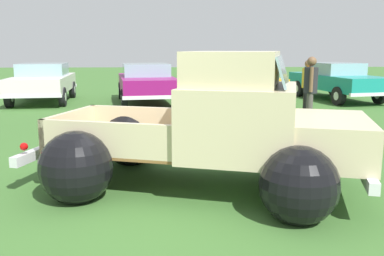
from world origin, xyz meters
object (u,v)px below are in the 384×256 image
(show_car_2, at_px, (243,81))
(spectator_1, at_px, (310,87))
(vintage_pickup_truck, at_px, (221,136))
(show_car_1, at_px, (146,82))
(show_car_3, at_px, (336,80))
(show_car_0, at_px, (43,81))
(spectator_0, at_px, (307,83))

(show_car_2, bearing_deg, spectator_1, 1.15)
(vintage_pickup_truck, distance_m, spectator_1, 5.43)
(show_car_1, bearing_deg, show_car_3, 85.89)
(show_car_0, xyz_separation_m, spectator_1, (8.26, -5.41, 0.23))
(spectator_0, bearing_deg, spectator_1, -108.01)
(show_car_1, distance_m, spectator_1, 6.65)
(show_car_3, bearing_deg, spectator_1, -38.51)
(show_car_2, xyz_separation_m, spectator_0, (1.48, -2.91, 0.14))
(vintage_pickup_truck, bearing_deg, spectator_0, 79.77)
(spectator_0, xyz_separation_m, spectator_1, (-0.63, -2.15, 0.09))
(show_car_1, xyz_separation_m, spectator_0, (5.05, -2.82, 0.14))
(show_car_2, relative_size, spectator_0, 2.72)
(show_car_1, bearing_deg, show_car_0, -105.29)
(show_car_2, bearing_deg, spectator_0, 18.61)
(vintage_pickup_truck, distance_m, show_car_3, 11.68)
(show_car_2, bearing_deg, show_car_1, -96.93)
(show_car_1, relative_size, spectator_0, 2.84)
(show_car_1, bearing_deg, vintage_pickup_truck, 0.75)
(show_car_0, distance_m, show_car_1, 3.87)
(show_car_0, relative_size, spectator_0, 2.66)
(show_car_0, height_order, show_car_2, same)
(vintage_pickup_truck, bearing_deg, spectator_1, 75.43)
(show_car_2, height_order, spectator_1, spectator_1)
(show_car_3, height_order, spectator_0, spectator_0)
(vintage_pickup_truck, xyz_separation_m, show_car_0, (-5.44, 10.04, 0.03))
(show_car_0, distance_m, show_car_3, 11.17)
(spectator_1, bearing_deg, vintage_pickup_truck, -105.44)
(show_car_1, bearing_deg, spectator_0, 52.13)
(show_car_0, relative_size, show_car_2, 0.98)
(show_car_1, xyz_separation_m, show_car_3, (7.32, 0.58, -0.00))
(show_car_0, distance_m, show_car_2, 7.43)
(show_car_3, bearing_deg, vintage_pickup_truck, -40.23)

